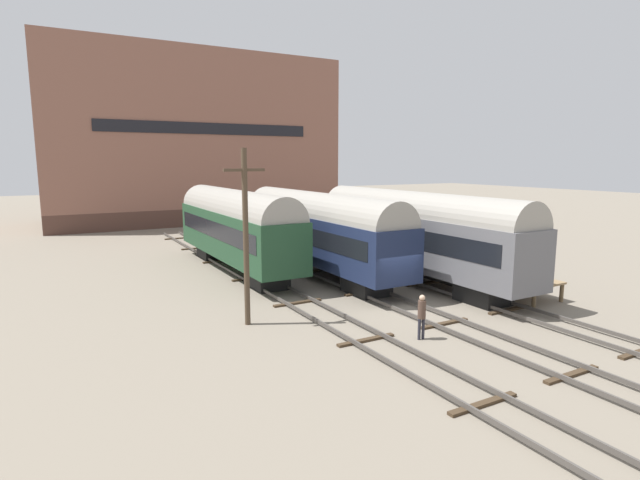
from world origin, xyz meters
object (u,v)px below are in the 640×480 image
object	(u,v)px
train_car_navy	(318,228)
train_car_green	(236,225)
bench	(426,247)
utility_pole	(246,235)
train_car_grey	(414,230)
person_worker	(422,312)

from	to	relation	value
train_car_navy	train_car_green	bearing A→B (deg)	139.44
bench	utility_pole	size ratio (longest dim) A/B	0.18
train_car_grey	utility_pole	size ratio (longest dim) A/B	2.19
train_car_navy	bench	bearing A→B (deg)	-17.87
train_car_navy	person_worker	distance (m)	12.47
utility_pole	train_car_navy	bearing A→B (deg)	43.44
train_car_green	train_car_grey	size ratio (longest dim) A/B	0.93
train_car_green	bench	distance (m)	12.42
utility_pole	train_car_grey	bearing A→B (deg)	13.68
person_worker	utility_pole	world-z (taller)	utility_pole
bench	utility_pole	xyz separation A→B (m)	(-14.25, -4.84, 2.44)
person_worker	utility_pole	size ratio (longest dim) A/B	0.24
train_car_green	bench	bearing A→B (deg)	-27.61
bench	person_worker	distance (m)	13.35
bench	utility_pole	distance (m)	15.25
train_car_navy	train_car_grey	bearing A→B (deg)	-45.81
train_car_navy	person_worker	size ratio (longest dim) A/B	8.94
train_car_navy	bench	size ratio (longest dim) A/B	11.67
train_car_navy	bench	distance (m)	7.30
train_car_grey	bench	xyz separation A→B (m)	(2.71, 2.03, -1.52)
train_car_green	train_car_navy	world-z (taller)	train_car_green
bench	person_worker	xyz separation A→B (m)	(-8.88, -9.96, -0.40)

